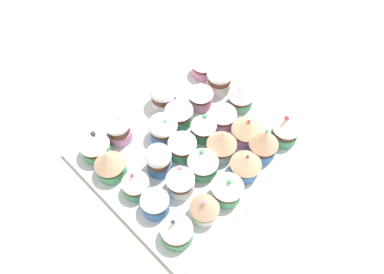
# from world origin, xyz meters

# --- Properties ---
(ground_plane) EXTENTS (1.80, 1.80, 0.03)m
(ground_plane) POSITION_xyz_m (0.00, 0.00, -0.01)
(ground_plane) COLOR beige
(baking_tray) EXTENTS (0.43, 0.37, 0.01)m
(baking_tray) POSITION_xyz_m (0.00, 0.00, 0.01)
(baking_tray) COLOR silver
(baking_tray) RESTS_ON ground_plane
(cupcake_0) EXTENTS (0.06, 0.06, 0.08)m
(cupcake_0) POSITION_xyz_m (-0.16, -0.13, 0.05)
(cupcake_0) COLOR #4C9E6B
(cupcake_0) RESTS_ON baking_tray
(cupcake_1) EXTENTS (0.06, 0.06, 0.07)m
(cupcake_1) POSITION_xyz_m (-0.10, -0.13, 0.05)
(cupcake_1) COLOR white
(cupcake_1) RESTS_ON baking_tray
(cupcake_2) EXTENTS (0.06, 0.06, 0.07)m
(cupcake_2) POSITION_xyz_m (-0.04, -0.13, 0.05)
(cupcake_2) COLOR #4C9E6B
(cupcake_2) RESTS_ON baking_tray
(cupcake_3) EXTENTS (0.06, 0.06, 0.07)m
(cupcake_3) POSITION_xyz_m (0.03, -0.12, 0.05)
(cupcake_3) COLOR #477AC6
(cupcake_3) RESTS_ON baking_tray
(cupcake_4) EXTENTS (0.06, 0.06, 0.08)m
(cupcake_4) POSITION_xyz_m (0.09, -0.12, 0.05)
(cupcake_4) COLOR #477AC6
(cupcake_4) RESTS_ON baking_tray
(cupcake_5) EXTENTS (0.06, 0.06, 0.08)m
(cupcake_5) POSITION_xyz_m (0.15, -0.13, 0.05)
(cupcake_5) COLOR #4C9E6B
(cupcake_5) RESTS_ON baking_tray
(cupcake_6) EXTENTS (0.06, 0.06, 0.07)m
(cupcake_6) POSITION_xyz_m (-0.16, -0.06, 0.05)
(cupcake_6) COLOR #477AC6
(cupcake_6) RESTS_ON baking_tray
(cupcake_7) EXTENTS (0.06, 0.06, 0.08)m
(cupcake_7) POSITION_xyz_m (-0.09, -0.06, 0.05)
(cupcake_7) COLOR white
(cupcake_7) RESTS_ON baking_tray
(cupcake_8) EXTENTS (0.06, 0.06, 0.07)m
(cupcake_8) POSITION_xyz_m (-0.03, -0.06, 0.05)
(cupcake_8) COLOR #4C9E6B
(cupcake_8) RESTS_ON baking_tray
(cupcake_9) EXTENTS (0.06, 0.06, 0.08)m
(cupcake_9) POSITION_xyz_m (0.03, -0.06, 0.05)
(cupcake_9) COLOR white
(cupcake_9) RESTS_ON baking_tray
(cupcake_10) EXTENTS (0.07, 0.07, 0.07)m
(cupcake_10) POSITION_xyz_m (0.10, -0.07, 0.05)
(cupcake_10) COLOR pink
(cupcake_10) RESTS_ON baking_tray
(cupcake_11) EXTENTS (0.05, 0.05, 0.07)m
(cupcake_11) POSITION_xyz_m (-0.16, 0.00, 0.05)
(cupcake_11) COLOR #4C9E6B
(cupcake_11) RESTS_ON baking_tray
(cupcake_12) EXTENTS (0.05, 0.05, 0.08)m
(cupcake_12) POSITION_xyz_m (-0.09, 0.01, 0.05)
(cupcake_12) COLOR #477AC6
(cupcake_12) RESTS_ON baking_tray
(cupcake_13) EXTENTS (0.06, 0.06, 0.07)m
(cupcake_13) POSITION_xyz_m (-0.03, -0.00, 0.05)
(cupcake_13) COLOR #4C9E6B
(cupcake_13) RESTS_ON baking_tray
(cupcake_14) EXTENTS (0.06, 0.06, 0.07)m
(cupcake_14) POSITION_xyz_m (0.04, -0.00, 0.05)
(cupcake_14) COLOR #4C9E6B
(cupcake_14) RESTS_ON baking_tray
(cupcake_15) EXTENTS (0.06, 0.06, 0.07)m
(cupcake_15) POSITION_xyz_m (0.09, -0.01, 0.05)
(cupcake_15) COLOR pink
(cupcake_15) RESTS_ON baking_tray
(cupcake_16) EXTENTS (0.06, 0.06, 0.07)m
(cupcake_16) POSITION_xyz_m (0.16, 0.00, 0.05)
(cupcake_16) COLOR #4C9E6B
(cupcake_16) RESTS_ON baking_tray
(cupcake_17) EXTENTS (0.06, 0.06, 0.07)m
(cupcake_17) POSITION_xyz_m (-0.17, 0.07, 0.05)
(cupcake_17) COLOR #4C9E6B
(cupcake_17) RESTS_ON baking_tray
(cupcake_18) EXTENTS (0.06, 0.06, 0.06)m
(cupcake_18) POSITION_xyz_m (-0.03, 0.06, 0.04)
(cupcake_18) COLOR #477AC6
(cupcake_18) RESTS_ON baking_tray
(cupcake_19) EXTENTS (0.06, 0.06, 0.07)m
(cupcake_19) POSITION_xyz_m (0.02, 0.07, 0.05)
(cupcake_19) COLOR #4C9E6B
(cupcake_19) RESTS_ON baking_tray
(cupcake_20) EXTENTS (0.06, 0.06, 0.07)m
(cupcake_20) POSITION_xyz_m (0.09, 0.07, 0.05)
(cupcake_20) COLOR pink
(cupcake_20) RESTS_ON baking_tray
(cupcake_21) EXTENTS (0.06, 0.06, 0.07)m
(cupcake_21) POSITION_xyz_m (0.16, 0.07, 0.05)
(cupcake_21) COLOR white
(cupcake_21) RESTS_ON baking_tray
(cupcake_22) EXTENTS (0.07, 0.07, 0.07)m
(cupcake_22) POSITION_xyz_m (-0.16, 0.13, 0.05)
(cupcake_22) COLOR #4C9E6B
(cupcake_22) RESTS_ON baking_tray
(cupcake_23) EXTENTS (0.06, 0.06, 0.07)m
(cupcake_23) POSITION_xyz_m (-0.10, 0.12, 0.05)
(cupcake_23) COLOR pink
(cupcake_23) RESTS_ON baking_tray
(cupcake_24) EXTENTS (0.07, 0.07, 0.07)m
(cupcake_24) POSITION_xyz_m (0.03, 0.13, 0.05)
(cupcake_24) COLOR white
(cupcake_24) RESTS_ON baking_tray
(cupcake_25) EXTENTS (0.06, 0.06, 0.07)m
(cupcake_25) POSITION_xyz_m (0.17, 0.13, 0.05)
(cupcake_25) COLOR pink
(cupcake_25) RESTS_ON baking_tray
(napkin) EXTENTS (0.12, 0.13, 0.01)m
(napkin) POSITION_xyz_m (0.28, -0.06, 0.00)
(napkin) COLOR white
(napkin) RESTS_ON ground_plane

